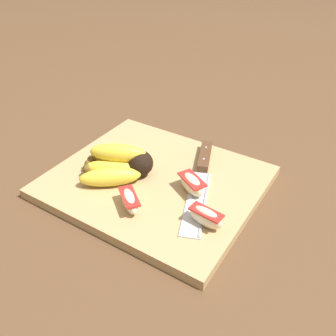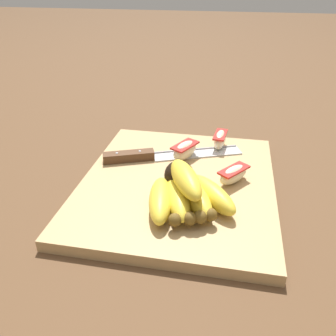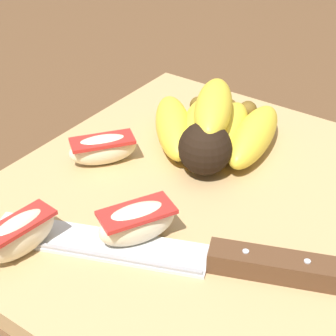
{
  "view_description": "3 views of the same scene",
  "coord_description": "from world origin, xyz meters",
  "px_view_note": "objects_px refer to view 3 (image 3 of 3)",
  "views": [
    {
      "loc": [
        -0.33,
        0.47,
        0.45
      ],
      "look_at": [
        -0.03,
        -0.0,
        0.05
      ],
      "focal_mm": 38.97,
      "sensor_mm": 36.0,
      "label": 1
    },
    {
      "loc": [
        0.52,
        0.08,
        0.35
      ],
      "look_at": [
        0.03,
        -0.01,
        0.06
      ],
      "focal_mm": 37.07,
      "sensor_mm": 36.0,
      "label": 2
    },
    {
      "loc": [
        -0.34,
        -0.21,
        0.32
      ],
      "look_at": [
        0.0,
        0.03,
        0.03
      ],
      "focal_mm": 58.75,
      "sensor_mm": 36.0,
      "label": 3
    }
  ],
  "objects_px": {
    "apple_wedge_middle": "(20,234)",
    "apple_wedge_far": "(135,222)",
    "banana_bunch": "(212,129)",
    "apple_wedge_near": "(103,149)",
    "chefs_knife": "(211,258)"
  },
  "relations": [
    {
      "from": "banana_bunch",
      "to": "chefs_knife",
      "type": "height_order",
      "value": "banana_bunch"
    },
    {
      "from": "banana_bunch",
      "to": "apple_wedge_middle",
      "type": "bearing_deg",
      "value": 168.99
    },
    {
      "from": "apple_wedge_middle",
      "to": "apple_wedge_far",
      "type": "relative_size",
      "value": 0.92
    },
    {
      "from": "banana_bunch",
      "to": "apple_wedge_near",
      "type": "height_order",
      "value": "banana_bunch"
    },
    {
      "from": "banana_bunch",
      "to": "apple_wedge_far",
      "type": "distance_m",
      "value": 0.15
    },
    {
      "from": "chefs_knife",
      "to": "apple_wedge_near",
      "type": "xyz_separation_m",
      "value": [
        0.06,
        0.16,
        0.01
      ]
    },
    {
      "from": "apple_wedge_middle",
      "to": "apple_wedge_far",
      "type": "xyz_separation_m",
      "value": [
        0.06,
        -0.06,
        -0.0
      ]
    },
    {
      "from": "chefs_knife",
      "to": "apple_wedge_middle",
      "type": "bearing_deg",
      "value": 120.01
    },
    {
      "from": "chefs_knife",
      "to": "apple_wedge_middle",
      "type": "relative_size",
      "value": 4.19
    },
    {
      "from": "apple_wedge_far",
      "to": "chefs_knife",
      "type": "bearing_deg",
      "value": -80.67
    },
    {
      "from": "banana_bunch",
      "to": "apple_wedge_far",
      "type": "relative_size",
      "value": 2.22
    },
    {
      "from": "apple_wedge_middle",
      "to": "apple_wedge_far",
      "type": "height_order",
      "value": "same"
    },
    {
      "from": "apple_wedge_near",
      "to": "chefs_knife",
      "type": "bearing_deg",
      "value": -110.82
    },
    {
      "from": "banana_bunch",
      "to": "apple_wedge_middle",
      "type": "height_order",
      "value": "banana_bunch"
    },
    {
      "from": "apple_wedge_near",
      "to": "banana_bunch",
      "type": "bearing_deg",
      "value": -42.18
    }
  ]
}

